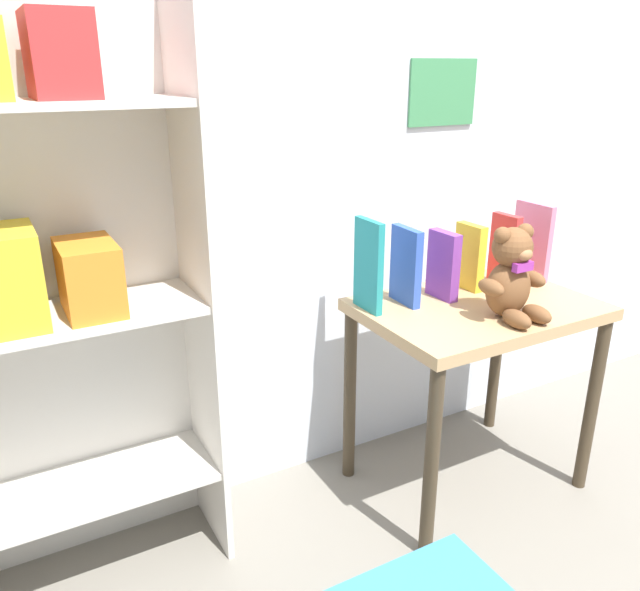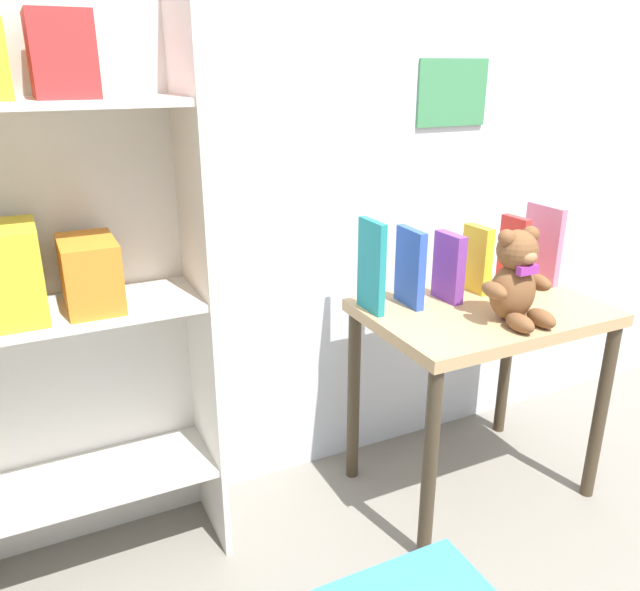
# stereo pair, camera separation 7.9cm
# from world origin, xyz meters

# --- Properties ---
(wall_back) EXTENTS (4.80, 0.07, 2.50)m
(wall_back) POSITION_xyz_m (0.00, 1.49, 1.25)
(wall_back) COLOR silver
(wall_back) RESTS_ON ground_plane
(bookshelf_side) EXTENTS (0.70, 0.28, 1.49)m
(bookshelf_side) POSITION_xyz_m (-0.92, 1.34, 0.84)
(bookshelf_side) COLOR beige
(bookshelf_side) RESTS_ON ground_plane
(display_table) EXTENTS (0.69, 0.48, 0.63)m
(display_table) POSITION_xyz_m (0.22, 1.13, 0.53)
(display_table) COLOR tan
(display_table) RESTS_ON ground_plane
(teddy_bear) EXTENTS (0.20, 0.18, 0.26)m
(teddy_bear) POSITION_xyz_m (0.22, 1.01, 0.75)
(teddy_bear) COLOR brown
(teddy_bear) RESTS_ON display_table
(book_standing_teal) EXTENTS (0.02, 0.12, 0.27)m
(book_standing_teal) POSITION_xyz_m (-0.10, 1.25, 0.76)
(book_standing_teal) COLOR teal
(book_standing_teal) RESTS_ON display_table
(book_standing_blue) EXTENTS (0.03, 0.13, 0.23)m
(book_standing_blue) POSITION_xyz_m (0.03, 1.24, 0.74)
(book_standing_blue) COLOR #2D51B7
(book_standing_blue) RESTS_ON display_table
(book_standing_purple) EXTENTS (0.04, 0.11, 0.21)m
(book_standing_purple) POSITION_xyz_m (0.16, 1.23, 0.73)
(book_standing_purple) COLOR purple
(book_standing_purple) RESTS_ON display_table
(book_standing_yellow) EXTENTS (0.03, 0.11, 0.21)m
(book_standing_yellow) POSITION_xyz_m (0.28, 1.25, 0.73)
(book_standing_yellow) COLOR gold
(book_standing_yellow) RESTS_ON display_table
(book_standing_red) EXTENTS (0.03, 0.10, 0.23)m
(book_standing_red) POSITION_xyz_m (0.41, 1.23, 0.74)
(book_standing_red) COLOR red
(book_standing_red) RESTS_ON display_table
(book_standing_pink) EXTENTS (0.02, 0.15, 0.25)m
(book_standing_pink) POSITION_xyz_m (0.53, 1.24, 0.75)
(book_standing_pink) COLOR #D17093
(book_standing_pink) RESTS_ON display_table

